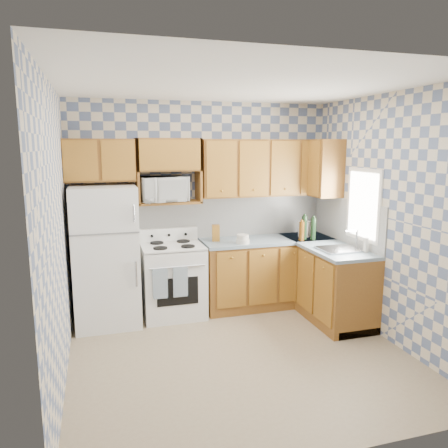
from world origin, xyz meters
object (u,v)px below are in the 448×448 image
Objects in this scene: microwave at (163,189)px; electric_kettle at (304,229)px; refrigerator at (106,256)px; stove_body at (173,281)px.

microwave reaches higher than electric_kettle.
refrigerator is 8.04× the size of electric_kettle.
refrigerator is at bearing -179.47° from electric_kettle.
stove_body is (0.80, 0.03, -0.39)m from refrigerator.
stove_body is 4.31× the size of electric_kettle.
refrigerator is 2.62m from electric_kettle.
microwave is (0.73, 0.17, 0.77)m from refrigerator.
refrigerator reaches higher than electric_kettle.
stove_body is 1.90m from electric_kettle.
microwave is 1.98m from electric_kettle.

